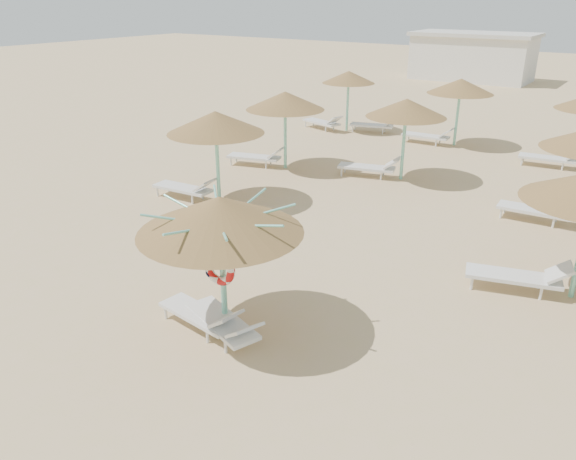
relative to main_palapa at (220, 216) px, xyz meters
The scene contains 6 objects.
ground 2.30m from the main_palapa, behind, with size 120.00×120.00×0.00m, color tan.
main_palapa is the anchor object (origin of this frame).
lounger_main_a 1.99m from the main_palapa, 137.90° to the right, with size 1.89×0.78×0.67m.
lounger_main_b 1.96m from the main_palapa, 48.51° to the right, with size 1.97×1.16×0.69m.
palapa_field 9.75m from the main_palapa, 80.18° to the left, with size 18.83×13.91×2.71m.
service_hut 35.55m from the main_palapa, 100.36° to the left, with size 8.40×4.40×3.25m.
Camera 1 is at (6.37, -6.73, 5.78)m, focal length 35.00 mm.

